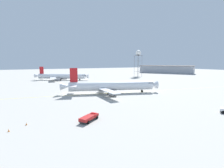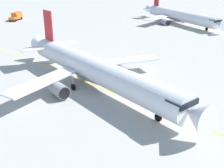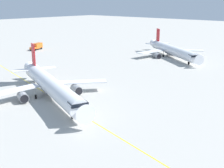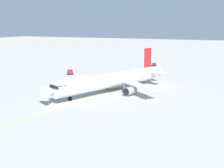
{
  "view_description": "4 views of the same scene",
  "coord_description": "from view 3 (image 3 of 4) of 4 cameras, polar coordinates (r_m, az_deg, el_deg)",
  "views": [
    {
      "loc": [
        -65.83,
        33.11,
        13.65
      ],
      "look_at": [
        -3.25,
        -2.18,
        4.07
      ],
      "focal_mm": 25.82,
      "sensor_mm": 36.0,
      "label": 1
    },
    {
      "loc": [
        -39.7,
        -26.1,
        18.77
      ],
      "look_at": [
        -5.39,
        -5.56,
        2.14
      ],
      "focal_mm": 44.0,
      "sensor_mm": 36.0,
      "label": 2
    },
    {
      "loc": [
        -45.54,
        -58.95,
        23.06
      ],
      "look_at": [
        7.78,
        -10.57,
        3.0
      ],
      "focal_mm": 48.32,
      "sensor_mm": 36.0,
      "label": 3
    },
    {
      "loc": [
        30.25,
        -74.58,
        18.62
      ],
      "look_at": [
        -3.52,
        -1.84,
        2.37
      ],
      "focal_mm": 47.16,
      "sensor_mm": 36.0,
      "label": 4
    }
  ],
  "objects": [
    {
      "name": "airliner_secondary",
      "position": [
        128.34,
        11.32,
        6.18
      ],
      "size": [
        27.73,
        37.92,
        10.71
      ],
      "rotation": [
        0.0,
        0.0,
        4.12
      ],
      "color": "white",
      "rests_on": "ground_plane"
    },
    {
      "name": "airliner_main",
      "position": [
        73.98,
        -11.53,
        -0.36
      ],
      "size": [
        29.1,
        42.02,
        11.38
      ],
      "rotation": [
        0.0,
        0.0,
        4.36
      ],
      "color": "white",
      "rests_on": "ground_plane"
    },
    {
      "name": "ground_plane",
      "position": [
        77.99,
        -9.64,
        -1.86
      ],
      "size": [
        600.0,
        600.0,
        0.0
      ],
      "primitive_type": "plane",
      "color": "#ADAAA3"
    },
    {
      "name": "catering_truck_truck",
      "position": [
        150.49,
        -14.04,
        6.93
      ],
      "size": [
        8.03,
        5.18,
        3.1
      ],
      "rotation": [
        0.0,
        0.0,
        3.54
      ],
      "color": "#232326",
      "rests_on": "ground_plane"
    },
    {
      "name": "taxiway_centreline",
      "position": [
        78.57,
        -12.16,
        -1.85
      ],
      "size": [
        37.62,
        166.23,
        0.01
      ],
      "rotation": [
        0.0,
        0.0,
        4.49
      ],
      "color": "yellow",
      "rests_on": "ground_plane"
    }
  ]
}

